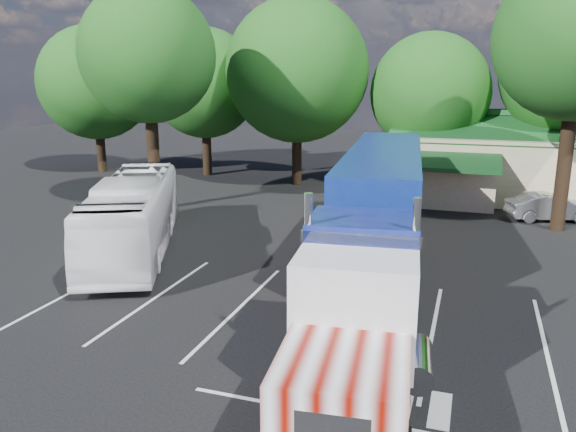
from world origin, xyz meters
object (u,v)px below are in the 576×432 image
(bicycle, at_px, (352,229))
(silver_sedan, at_px, (550,207))
(woman, at_px, (391,260))
(semi_truck, at_px, (379,208))
(tour_bus, at_px, (134,215))

(bicycle, height_order, silver_sedan, silver_sedan)
(woman, relative_size, bicycle, 1.15)
(semi_truck, height_order, tour_bus, semi_truck)
(woman, bearing_deg, tour_bus, 82.51)
(bicycle, xyz_separation_m, tour_bus, (-8.80, -5.31, 1.25))
(semi_truck, distance_m, tour_bus, 10.95)
(woman, bearing_deg, silver_sedan, -33.92)
(bicycle, bearing_deg, silver_sedan, 15.59)
(semi_truck, bearing_deg, woman, -48.52)
(tour_bus, bearing_deg, woman, -27.31)
(woman, height_order, silver_sedan, woman)
(bicycle, bearing_deg, woman, -84.33)
(tour_bus, bearing_deg, bicycle, 6.14)
(woman, bearing_deg, bicycle, 19.88)
(woman, bearing_deg, semi_truck, 42.35)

